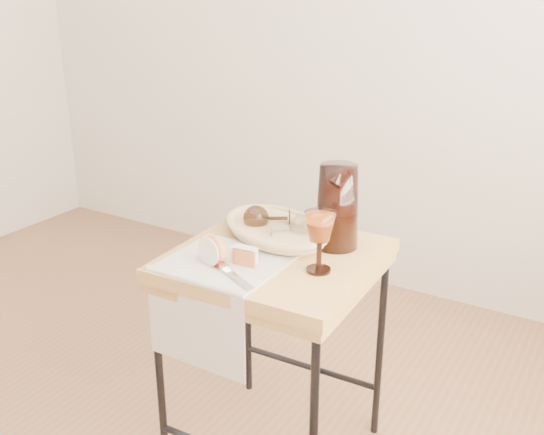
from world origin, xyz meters
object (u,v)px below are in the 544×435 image
Objects in this scene: bread_basket at (276,231)px; tea_towel at (225,262)px; goblet_lying_a at (270,218)px; goblet_lying_b at (288,228)px; table_knife at (227,269)px; apple_half at (214,249)px; side_table at (275,359)px; pitcher at (337,206)px; wine_goblet at (319,242)px.

tea_towel is at bearing -72.23° from bread_basket.
tea_towel is at bearing 59.94° from goblet_lying_a.
goblet_lying_b reaches higher than table_knife.
apple_half is at bearing -75.94° from bread_basket.
side_table is 0.53m from pitcher.
goblet_lying_b is (0.08, 0.22, 0.05)m from tea_towel.
goblet_lying_a is 0.09m from goblet_lying_b.
wine_goblet reaches higher than table_knife.
pitcher is at bearing -22.81° from goblet_lying_b.
bread_basket is 0.29m from table_knife.
side_table is 2.03× the size of bread_basket.
side_table is 2.47× the size of pitcher.
apple_half is at bearing -130.30° from tea_towel.
wine_goblet reaches higher than bread_basket.
goblet_lying_b is at bearing 94.10° from side_table.
side_table is 0.42m from goblet_lying_b.
pitcher is 3.24× the size of apple_half.
table_knife is (-0.17, -0.33, -0.11)m from pitcher.
apple_half is (-0.11, -0.16, 0.41)m from side_table.
goblet_lying_a reaches higher than side_table.
apple_half is 0.39× the size of table_knife.
tea_towel is 0.37m from pitcher.
pitcher reaches higher than goblet_lying_a.
side_table is 0.46m from apple_half.
goblet_lying_b is (-0.01, 0.08, 0.42)m from side_table.
wine_goblet is at bearing 19.68° from tea_towel.
goblet_lying_a is at bearing 90.64° from tea_towel.
goblet_lying_a is 1.48× the size of apple_half.
side_table is at bearing 103.04° from table_knife.
table_knife is at bearing -92.49° from pitcher.
tea_towel is 0.26m from goblet_lying_a.
goblet_lying_b is (0.09, -0.04, -0.00)m from goblet_lying_a.
side_table is at bearing -132.74° from goblet_lying_b.
side_table is 4.11× the size of wine_goblet.
goblet_lying_a is (-0.09, 0.12, 0.42)m from side_table.
tea_towel is 1.38× the size of table_knife.
tea_towel is 2.63× the size of goblet_lying_b.
goblet_lying_a is at bearing 177.85° from bread_basket.
side_table is 0.40m from tea_towel.
tea_towel is 1.10× the size of pitcher.
goblet_lying_a is 0.46× the size of pitcher.
pitcher is (0.22, 0.28, 0.12)m from tea_towel.
bread_basket is (-0.06, 0.10, 0.39)m from side_table.
table_knife is (-0.21, -0.15, -0.07)m from wine_goblet.
bread_basket is at bearing 146.81° from wine_goblet.
table_knife is at bearing -144.64° from goblet_lying_b.
wine_goblet is at bearing -53.94° from pitcher.
apple_half is 0.08m from table_knife.
pitcher is 0.39m from apple_half.
bread_basket is 3.95× the size of apple_half.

